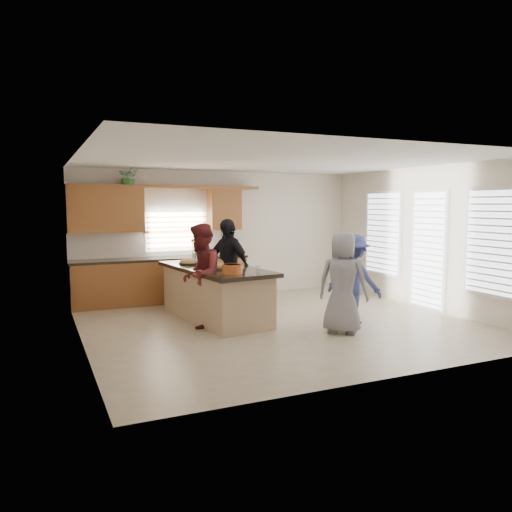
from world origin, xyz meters
name	(u,v)px	position (x,y,z in m)	size (l,w,h in m)	color
floor	(279,323)	(0.00, 0.00, 0.00)	(6.50, 6.50, 0.00)	beige
room_shell	(280,214)	(0.00, 0.00, 1.90)	(6.52, 6.02, 2.81)	silver
back_cabinetry	(159,259)	(-1.47, 2.73, 0.91)	(4.08, 0.66, 2.46)	brown
right_wall_glazing	(430,241)	(3.22, -0.13, 1.34)	(0.06, 4.00, 2.25)	white
island	(215,294)	(-0.90, 0.78, 0.45)	(1.47, 2.82, 0.95)	tan
platter_front	(217,267)	(-0.96, 0.52, 0.98)	(0.42, 0.42, 0.17)	black
platter_mid	(214,263)	(-0.80, 1.13, 0.98)	(0.44, 0.44, 0.18)	black
platter_back	(189,262)	(-1.20, 1.41, 0.98)	(0.39, 0.39, 0.16)	black
salad_bowl	(232,268)	(-0.93, -0.14, 1.03)	(0.33, 0.33, 0.15)	#C45623
clear_cup	(258,268)	(-0.45, -0.08, 1.00)	(0.07, 0.07, 0.10)	white
plate_stack	(190,261)	(-1.11, 1.66, 0.97)	(0.21, 0.21, 0.05)	#B787C5
flower_vase	(194,248)	(-0.89, 2.04, 1.18)	(0.14, 0.14, 0.42)	silver
potted_plant	(129,177)	(-2.02, 2.82, 2.62)	(0.40, 0.35, 0.44)	#377F32
woman_left_back	(199,269)	(-0.77, 2.11, 0.74)	(0.54, 0.36, 1.49)	black
woman_left_mid	(201,275)	(-1.31, 0.35, 0.88)	(0.85, 0.66, 1.75)	maroon
woman_left_front	(228,266)	(-0.53, 1.13, 0.90)	(1.05, 0.44, 1.80)	black
woman_right_back	(353,279)	(1.17, -0.51, 0.78)	(1.01, 0.58, 1.56)	#3A437F
woman_right_front	(343,282)	(0.63, -0.99, 0.82)	(0.81, 0.52, 1.65)	gray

